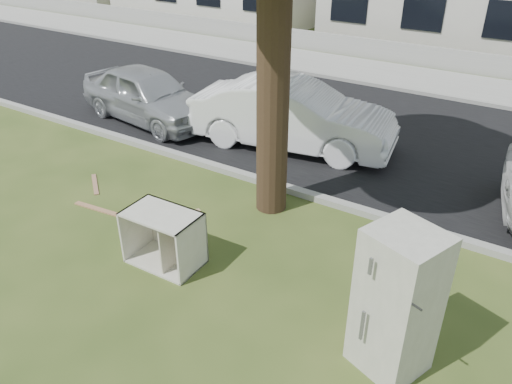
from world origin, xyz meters
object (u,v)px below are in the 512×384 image
Objects in this scene: car_center at (293,115)px; cabinet at (164,238)px; fridge at (397,303)px; car_left at (148,95)px.

cabinet is at bearing 175.97° from car_center.
cabinet is 0.25× the size of car_center.
cabinet is (-3.50, 0.05, -0.48)m from fridge.
car_center is 3.85m from car_left.
car_left is (-7.81, 4.29, -0.24)m from fridge.
car_center is (-0.50, 4.79, 0.31)m from cabinet.
fridge is 3.53m from cabinet.
car_center reaches higher than car_left.
fridge reaches higher than car_left.
fridge is 1.65× the size of cabinet.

